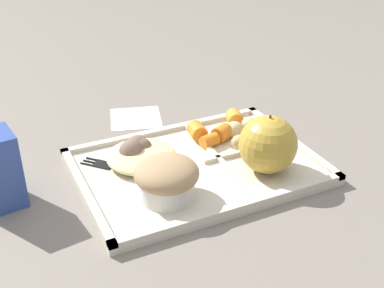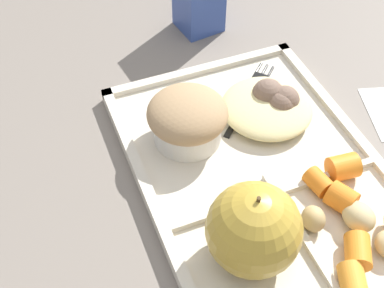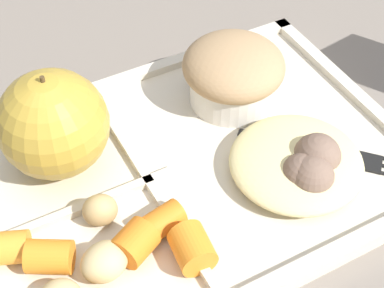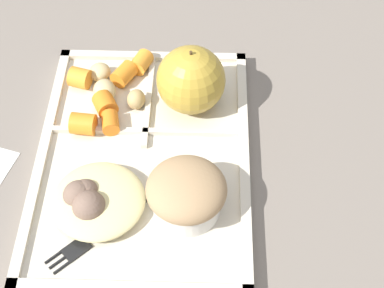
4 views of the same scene
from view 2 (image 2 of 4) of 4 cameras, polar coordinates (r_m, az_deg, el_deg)
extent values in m
plane|color=slate|center=(0.58, 7.42, -3.49)|extent=(6.00, 6.00, 0.00)
cube|color=beige|center=(0.58, 7.47, -3.17)|extent=(0.37, 0.26, 0.01)
cube|color=beige|center=(0.63, 17.79, 0.76)|extent=(0.37, 0.01, 0.01)
cube|color=beige|center=(0.54, -4.41, -6.40)|extent=(0.37, 0.01, 0.01)
cube|color=beige|center=(0.69, 0.83, 8.19)|extent=(0.01, 0.26, 0.01)
cube|color=beige|center=(0.55, 9.31, -5.42)|extent=(0.01, 0.24, 0.01)
cube|color=beige|center=(0.53, 12.19, -9.74)|extent=(0.16, 0.01, 0.01)
sphere|color=#B79333|center=(0.48, 6.86, -9.40)|extent=(0.09, 0.09, 0.09)
cylinder|color=#4C381E|center=(0.44, 7.38, -6.25)|extent=(0.00, 0.00, 0.01)
cylinder|color=silver|center=(0.59, -0.49, 1.72)|extent=(0.08, 0.08, 0.03)
ellipsoid|color=tan|center=(0.57, -0.51, 3.42)|extent=(0.09, 0.09, 0.04)
cylinder|color=orange|center=(0.52, 17.91, -11.25)|extent=(0.04, 0.04, 0.03)
cylinder|color=orange|center=(0.56, 13.84, -4.12)|extent=(0.03, 0.03, 0.02)
cylinder|color=orange|center=(0.55, 16.26, -5.79)|extent=(0.04, 0.04, 0.03)
cylinder|color=orange|center=(0.58, 16.42, -2.47)|extent=(0.03, 0.03, 0.03)
cylinder|color=orange|center=(0.51, 17.38, -14.31)|extent=(0.04, 0.03, 0.02)
ellipsoid|color=tan|center=(0.53, 13.30, -8.08)|extent=(0.03, 0.03, 0.03)
ellipsoid|color=tan|center=(0.54, 18.02, -7.65)|extent=(0.04, 0.04, 0.03)
ellipsoid|color=beige|center=(0.63, 8.28, 4.02)|extent=(0.11, 0.11, 0.02)
sphere|color=#755B4C|center=(0.63, 9.84, 4.32)|extent=(0.03, 0.03, 0.03)
sphere|color=#755B4C|center=(0.63, 10.22, 4.79)|extent=(0.04, 0.04, 0.04)
sphere|color=#755B4C|center=(0.63, 8.75, 4.64)|extent=(0.03, 0.03, 0.03)
sphere|color=#755B4C|center=(0.63, 8.41, 5.48)|extent=(0.04, 0.04, 0.04)
cube|color=black|center=(0.63, 5.44, 3.59)|extent=(0.07, 0.07, 0.00)
cube|color=black|center=(0.68, 7.35, 6.93)|extent=(0.04, 0.04, 0.00)
cylinder|color=black|center=(0.70, 8.73, 7.97)|extent=(0.02, 0.02, 0.00)
cylinder|color=black|center=(0.70, 8.07, 8.17)|extent=(0.02, 0.02, 0.00)
cylinder|color=black|center=(0.70, 7.42, 8.37)|extent=(0.02, 0.02, 0.00)
camera|label=1|loc=(0.73, -64.08, 23.82)|focal=47.51mm
camera|label=3|loc=(0.52, 56.30, 22.33)|focal=55.59mm
camera|label=4|loc=(0.79, -22.55, 57.60)|focal=56.54mm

